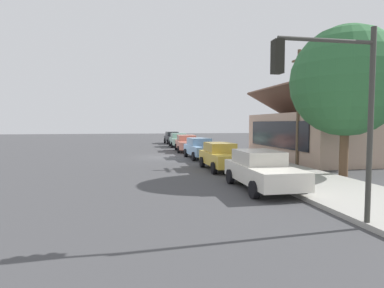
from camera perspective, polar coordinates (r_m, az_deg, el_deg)
ground_plane at (r=26.13m, az=-5.06°, el=-2.34°), size 120.00×120.00×0.00m
sidewalk_curb at (r=27.21m, az=6.76°, el=-1.94°), size 60.00×4.20×0.16m
car_charcoal at (r=43.38m, az=-3.51°, el=1.16°), size 4.59×2.07×1.59m
car_seafoam at (r=37.34m, az=-2.41°, el=0.75°), size 4.38×2.11×1.59m
car_coral at (r=31.22m, az=-0.95°, el=0.17°), size 4.96×2.28×1.59m
car_skyblue at (r=25.04m, az=1.45°, el=-0.72°), size 4.62×2.13×1.59m
car_mustard at (r=18.96m, az=5.24°, el=-2.18°), size 4.40×2.01×1.59m
car_ivory at (r=13.70m, az=12.29°, el=-4.51°), size 4.72×2.10×1.59m
storefront_building at (r=26.82m, az=22.07°, el=1.62°), size 12.23×7.81×5.63m
shade_tree at (r=18.31m, az=25.81°, el=10.01°), size 5.58×5.58×7.68m
traffic_light_main at (r=8.84m, az=24.04°, el=8.15°), size 0.37×2.79×5.20m
utility_pole_wooden at (r=22.08m, az=18.46°, el=6.58°), size 1.80×0.24×7.50m
fire_hydrant_red at (r=39.38m, az=-0.74°, el=0.44°), size 0.22×0.22×0.71m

